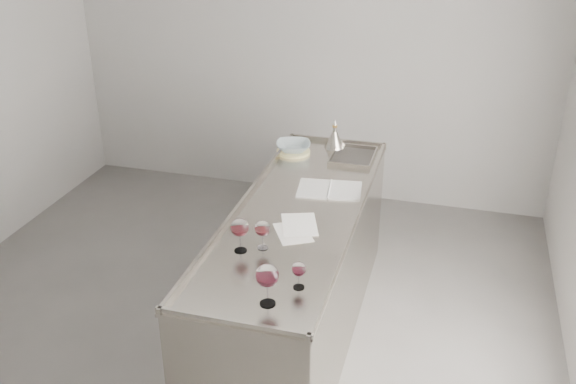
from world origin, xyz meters
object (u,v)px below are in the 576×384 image
(counter, at_px, (298,273))
(wine_glass_middle, at_px, (240,228))
(wine_glass_right, at_px, (267,277))
(ceramic_bowl, at_px, (293,146))
(wine_glass_left, at_px, (262,229))
(wine_glass_small, at_px, (299,270))
(wine_funnel, at_px, (334,139))
(notebook, at_px, (330,190))

(counter, height_order, wine_glass_middle, wine_glass_middle)
(wine_glass_right, distance_m, ceramic_bowl, 1.92)
(wine_glass_left, distance_m, wine_glass_middle, 0.13)
(wine_glass_middle, relative_size, wine_glass_small, 1.35)
(wine_glass_middle, height_order, wine_funnel, wine_funnel)
(counter, bearing_deg, ceramic_bowl, 107.19)
(wine_glass_small, distance_m, wine_funnel, 1.90)
(wine_glass_small, xyz_separation_m, notebook, (-0.09, 1.14, -0.10))
(wine_glass_right, relative_size, notebook, 0.49)
(wine_glass_small, height_order, ceramic_bowl, wine_glass_small)
(counter, relative_size, notebook, 5.37)
(counter, xyz_separation_m, wine_glass_left, (-0.07, -0.49, 0.59))
(wine_glass_left, height_order, wine_funnel, wine_funnel)
(notebook, height_order, wine_funnel, wine_funnel)
(ceramic_bowl, bearing_deg, wine_funnel, 34.72)
(counter, bearing_deg, wine_glass_middle, -108.43)
(counter, relative_size, wine_glass_right, 10.92)
(wine_glass_small, bearing_deg, wine_funnel, 96.58)
(wine_glass_right, bearing_deg, ceramic_bowl, 101.52)
(wine_glass_left, relative_size, wine_glass_small, 1.16)
(wine_glass_middle, bearing_deg, counter, 71.57)
(notebook, relative_size, ceramic_bowl, 1.76)
(wine_glass_small, height_order, wine_funnel, wine_funnel)
(wine_glass_left, relative_size, notebook, 0.38)
(notebook, bearing_deg, wine_funnel, 92.19)
(wine_glass_small, bearing_deg, wine_glass_right, -122.25)
(wine_glass_small, distance_m, notebook, 1.15)
(wine_glass_left, xyz_separation_m, wine_glass_right, (0.18, -0.49, 0.04))
(wine_funnel, bearing_deg, wine_glass_small, -83.42)
(wine_glass_left, distance_m, wine_funnel, 1.58)
(counter, distance_m, wine_glass_small, 1.02)
(wine_glass_left, distance_m, wine_glass_right, 0.53)
(counter, relative_size, wine_funnel, 10.74)
(wine_glass_left, height_order, notebook, wine_glass_left)
(wine_glass_right, bearing_deg, wine_glass_middle, 124.07)
(notebook, bearing_deg, wine_glass_left, -111.22)
(counter, height_order, wine_glass_right, wine_glass_right)
(wine_glass_middle, bearing_deg, notebook, 70.56)
(ceramic_bowl, bearing_deg, wine_glass_middle, -86.43)
(wine_glass_left, distance_m, wine_glass_small, 0.43)
(wine_glass_middle, relative_size, wine_glass_right, 0.90)
(counter, distance_m, wine_glass_left, 0.77)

